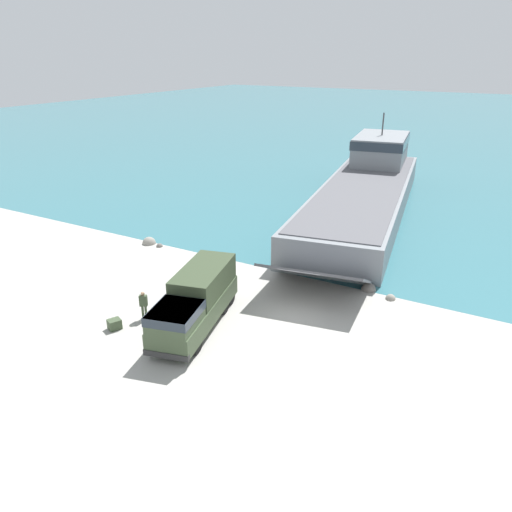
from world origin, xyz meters
TOP-DOWN VIEW (x-y plane):
  - ground_plane at (0.00, 0.00)m, footprint 240.00×240.00m
  - water_surface at (0.00, 94.54)m, footprint 240.00×180.00m
  - landing_craft at (-3.39, 23.10)m, footprint 13.00×37.55m
  - military_truck at (-4.12, -4.36)m, footprint 4.23×8.25m
  - soldier_on_ramp at (-7.15, -5.22)m, footprint 0.50×0.42m
  - cargo_crate at (-7.83, -6.90)m, footprint 0.80×0.85m
  - shoreline_rock_a at (-13.85, 4.09)m, footprint 0.51×0.51m
  - shoreline_rock_b at (4.40, 4.18)m, footprint 0.62×0.62m
  - shoreline_rock_c at (-15.01, 4.21)m, footprint 1.08×1.08m
  - shoreline_rock_d at (2.82, 4.73)m, footprint 0.94×0.94m

SIDE VIEW (x-z plane):
  - ground_plane at x=0.00m, z-range 0.00..0.00m
  - shoreline_rock_a at x=-13.85m, z-range -0.26..0.26m
  - shoreline_rock_b at x=4.40m, z-range -0.31..0.31m
  - shoreline_rock_c at x=-15.01m, z-range -0.54..0.54m
  - shoreline_rock_d at x=2.82m, z-range -0.47..0.47m
  - water_surface at x=0.00m, z-range 0.00..0.01m
  - cargo_crate at x=-7.83m, z-range 0.00..0.57m
  - soldier_on_ramp at x=-7.15m, z-range 0.13..1.84m
  - military_truck at x=-4.12m, z-range 0.06..3.05m
  - landing_craft at x=-3.39m, z-range -2.02..6.04m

